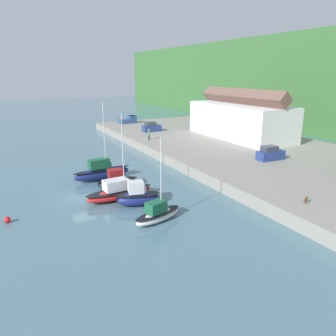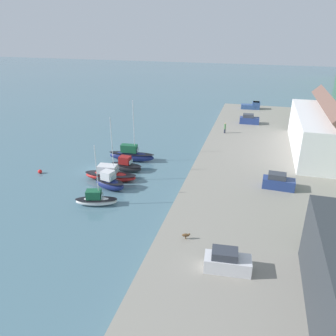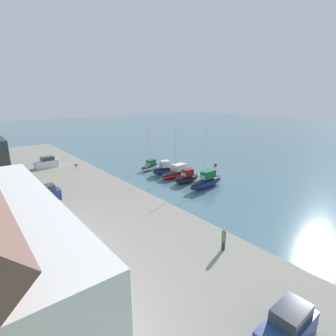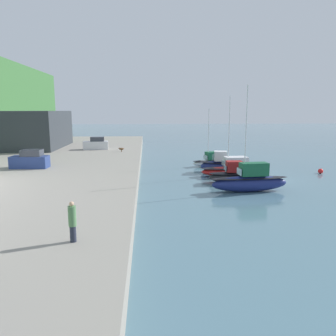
{
  "view_description": "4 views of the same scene",
  "coord_description": "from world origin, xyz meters",
  "views": [
    {
      "loc": [
        36.71,
        -7.98,
        14.2
      ],
      "look_at": [
        -0.19,
        11.57,
        2.0
      ],
      "focal_mm": 35.0,
      "sensor_mm": 36.0,
      "label": 1
    },
    {
      "loc": [
        43.76,
        24.33,
        22.15
      ],
      "look_at": [
        -1.38,
        11.81,
        1.3
      ],
      "focal_mm": 35.0,
      "sensor_mm": 36.0,
      "label": 2
    },
    {
      "loc": [
        -34.49,
        35.53,
        15.09
      ],
      "look_at": [
        1.87,
        6.65,
        2.38
      ],
      "focal_mm": 28.0,
      "sensor_mm": 36.0,
      "label": 3
    },
    {
      "loc": [
        -37.27,
        14.58,
        8.2
      ],
      "look_at": [
        0.36,
        12.03,
        1.5
      ],
      "focal_mm": 35.0,
      "sensor_mm": 36.0,
      "label": 4
    }
  ],
  "objects": [
    {
      "name": "quay_promenade",
      "position": [
        0.0,
        31.31,
        0.75
      ],
      "size": [
        96.03,
        31.74,
        1.5
      ],
      "color": "gray",
      "rests_on": "ground_plane"
    },
    {
      "name": "ground_plane",
      "position": [
        0.0,
        0.0,
        0.0
      ],
      "size": [
        320.0,
        320.0,
        0.0
      ],
      "primitive_type": "plane",
      "color": "slate"
    },
    {
      "name": "parked_car_2",
      "position": [
        -29.37,
        22.81,
        2.42
      ],
      "size": [
        1.91,
        4.25,
        2.16
      ],
      "rotation": [
        0.0,
        0.0,
        0.03
      ],
      "color": "navy",
      "rests_on": "quay_promenade"
    },
    {
      "name": "moored_boat_4",
      "position": [
        9.92,
        5.06,
        0.78
      ],
      "size": [
        3.19,
        5.83,
        8.38
      ],
      "rotation": [
        0.0,
        0.0,
        0.28
      ],
      "color": "silver",
      "rests_on": "ground_plane"
    },
    {
      "name": "moored_boat_1",
      "position": [
        -1.3,
        4.82,
        0.91
      ],
      "size": [
        2.13,
        5.26,
        2.49
      ],
      "rotation": [
        0.0,
        0.0,
        -0.06
      ],
      "color": "black",
      "rests_on": "ground_plane"
    },
    {
      "name": "moored_boat_3",
      "position": [
        5.3,
        4.88,
        1.04
      ],
      "size": [
        3.02,
        5.16,
        2.81
      ],
      "rotation": [
        0.0,
        0.0,
        -0.23
      ],
      "color": "navy",
      "rests_on": "ground_plane"
    },
    {
      "name": "parked_car_1",
      "position": [
        1.55,
        28.12,
        2.42
      ],
      "size": [
        1.99,
        4.28,
        2.16
      ],
      "rotation": [
        0.0,
        0.0,
        -0.05
      ],
      "color": "navy",
      "rests_on": "quay_promenade"
    },
    {
      "name": "person_on_quay",
      "position": [
        -21.02,
        18.38,
        2.6
      ],
      "size": [
        0.4,
        0.4,
        2.14
      ],
      "color": "#232838",
      "rests_on": "quay_promenade"
    },
    {
      "name": "moored_boat_0",
      "position": [
        -5.44,
        4.06,
        1.12
      ],
      "size": [
        2.39,
        8.22,
        10.63
      ],
      "rotation": [
        0.0,
        0.0,
        0.08
      ],
      "color": "navy",
      "rests_on": "ground_plane"
    },
    {
      "name": "moored_boat_2",
      "position": [
        2.53,
        3.69,
        0.89
      ],
      "size": [
        3.02,
        8.3,
        9.91
      ],
      "rotation": [
        0.0,
        0.0,
        0.08
      ],
      "color": "red",
      "rests_on": "ground_plane"
    },
    {
      "name": "mooring_buoy_0",
      "position": [
        3.34,
        -8.19,
        0.33
      ],
      "size": [
        0.65,
        0.65,
        0.65
      ],
      "color": "red",
      "rests_on": "ground_plane"
    },
    {
      "name": "parked_car_0",
      "position": [
        19.68,
        23.18,
        2.42
      ],
      "size": [
        2.16,
        4.34,
        2.16
      ],
      "rotation": [
        0.0,
        0.0,
        0.09
      ],
      "color": "silver",
      "rests_on": "quay_promenade"
    },
    {
      "name": "dog_on_quay",
      "position": [
        16.1,
        18.61,
        1.96
      ],
      "size": [
        0.52,
        0.88,
        0.68
      ],
      "rotation": [
        0.0,
        0.0,
        0.3
      ],
      "color": "brown",
      "rests_on": "quay_promenade"
    }
  ]
}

